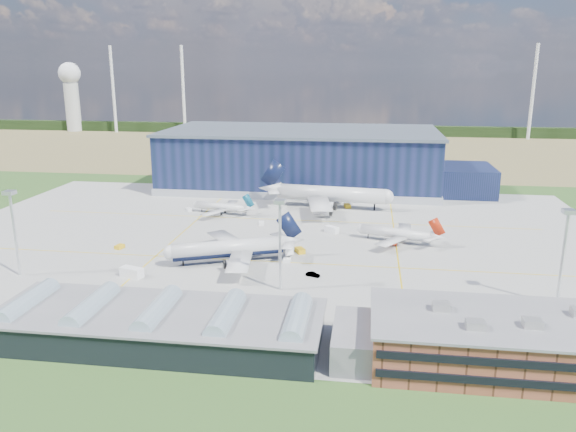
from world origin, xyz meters
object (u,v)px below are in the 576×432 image
object	(u,v)px
light_mast_east	(565,242)
car_b	(313,275)
airliner_navy	(228,240)
airliner_red	(396,228)
gse_tug_a	(300,250)
gse_cart_b	(189,210)
hangar	(307,161)
light_mast_center	(280,230)
airliner_regional	(221,203)
gse_cart_a	(261,223)
gse_tug_b	(120,247)
car_a	(481,332)
gse_van_b	(332,230)
light_mast_west	(13,219)
gse_van_a	(132,272)
gse_tug_c	(347,206)
ops_building	(496,341)
airliner_widebody	(331,186)
airstair	(288,254)

from	to	relation	value
light_mast_east	car_b	world-z (taller)	light_mast_east
airliner_navy	airliner_red	world-z (taller)	airliner_navy
gse_tug_a	gse_cart_b	xyz separation A→B (m)	(-48.34, 43.30, -0.17)
hangar	light_mast_east	size ratio (longest dim) A/B	6.30
light_mast_center	gse_cart_b	distance (m)	87.44
airliner_regional	gse_cart_a	bearing A→B (deg)	156.91
airliner_red	gse_tug_b	bearing A→B (deg)	31.01
airliner_navy	gse_tug_a	world-z (taller)	airliner_navy
hangar	car_a	size ratio (longest dim) A/B	42.65
airliner_regional	gse_tug_a	world-z (taller)	airliner_regional
gse_cart_b	gse_van_b	bearing A→B (deg)	-58.16
light_mast_center	light_mast_west	bearing A→B (deg)	180.00
gse_van_b	airliner_regional	bearing A→B (deg)	103.65
gse_van_a	gse_tug_c	world-z (taller)	gse_van_a
hangar	light_mast_west	bearing A→B (deg)	-116.71
airliner_regional	gse_tug_a	size ratio (longest dim) A/B	7.17
ops_building	car_b	size ratio (longest dim) A/B	12.24
hangar	gse_cart_b	bearing A→B (deg)	-127.12
gse_van_b	gse_cart_b	size ratio (longest dim) A/B	1.76
light_mast_west	gse_cart_a	distance (m)	80.23
gse_cart_a	gse_tug_c	world-z (taller)	gse_tug_c
airliner_regional	car_a	distance (m)	118.01
gse_tug_b	hangar	bearing A→B (deg)	79.32
gse_van_a	light_mast_west	bearing A→B (deg)	113.24
light_mast_east	airliner_widebody	xyz separation A→B (m)	(-58.25, 85.00, -6.65)
ops_building	light_mast_center	distance (m)	55.13
light_mast_center	gse_van_b	world-z (taller)	light_mast_center
light_mast_east	gse_van_a	size ratio (longest dim) A/B	3.77
gse_van_b	car_a	bearing A→B (deg)	-115.37
gse_tug_a	car_b	distance (m)	19.80
light_mast_west	airliner_regional	xyz separation A→B (m)	(36.38, 70.00, -11.20)
ops_building	airstair	size ratio (longest dim) A/B	9.53
light_mast_center	car_a	size ratio (longest dim) A/B	6.77
light_mast_west	airliner_regional	bearing A→B (deg)	62.54
light_mast_east	airliner_red	distance (m)	56.94
ops_building	gse_tug_b	size ratio (longest dim) A/B	16.04
gse_cart_b	light_mast_west	bearing A→B (deg)	-145.27
airliner_regional	car_a	bearing A→B (deg)	144.29
gse_van_b	gse_tug_c	xyz separation A→B (m)	(3.78, 35.04, -0.35)
airliner_navy	car_b	xyz separation A→B (m)	(24.81, -7.98, -5.99)
hangar	light_mast_center	world-z (taller)	hangar
airliner_navy	airstair	size ratio (longest dim) A/B	8.39
light_mast_west	gse_cart_b	xyz separation A→B (m)	(23.04, 72.25, -14.85)
gse_van_a	car_b	size ratio (longest dim) A/B	1.63
car_b	gse_van_a	bearing A→B (deg)	117.29
gse_tug_a	ops_building	bearing A→B (deg)	-82.23
airliner_red	gse_van_a	bearing A→B (deg)	48.66
airstair	car_a	distance (m)	61.88
ops_building	airliner_navy	bearing A→B (deg)	142.55
airliner_red	gse_cart_b	distance (m)	82.12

